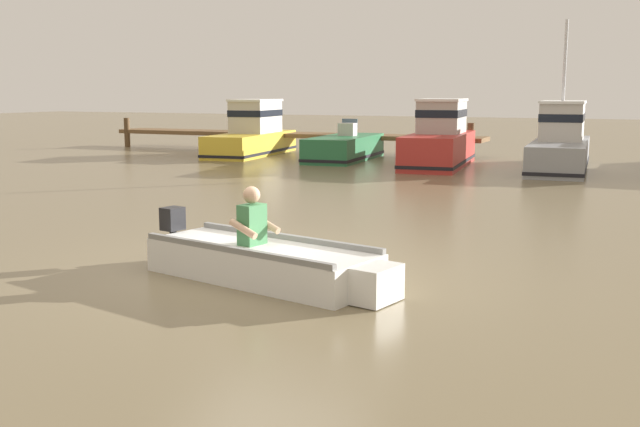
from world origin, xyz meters
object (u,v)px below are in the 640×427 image
object	(u,v)px
rowboat_with_person	(266,261)
moored_boat_grey	(561,144)
moored_boat_red	(440,141)
moored_boat_green	(344,149)
moored_boat_yellow	(253,134)

from	to	relation	value
rowboat_with_person	moored_boat_grey	xyz separation A→B (m)	(1.82, 15.84, 0.52)
rowboat_with_person	moored_boat_red	bearing A→B (deg)	96.84
moored_boat_grey	moored_boat_red	bearing A→B (deg)	-170.04
moored_boat_red	moored_boat_green	bearing A→B (deg)	168.73
rowboat_with_person	moored_boat_grey	size ratio (longest dim) A/B	0.59
rowboat_with_person	moored_boat_grey	world-z (taller)	moored_boat_grey
moored_boat_yellow	moored_boat_grey	size ratio (longest dim) A/B	0.88
moored_boat_grey	rowboat_with_person	bearing A→B (deg)	-96.56
moored_boat_yellow	moored_boat_green	bearing A→B (deg)	-9.67
rowboat_with_person	moored_boat_yellow	size ratio (longest dim) A/B	0.67
moored_boat_yellow	moored_boat_red	distance (m)	7.72
moored_boat_green	moored_boat_grey	world-z (taller)	moored_boat_grey
moored_boat_red	moored_boat_grey	distance (m)	3.70
moored_boat_yellow	moored_boat_green	xyz separation A→B (m)	(4.02, -0.69, -0.36)
moored_boat_green	moored_boat_red	bearing A→B (deg)	-11.27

